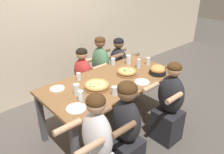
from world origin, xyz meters
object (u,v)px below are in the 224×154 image
object	(u,v)px
empty_plate_b	(57,89)
diner_near_midright	(169,107)
pizza_board_second	(127,72)
skillet_bowl	(158,70)
empty_plate_c	(142,82)
diner_near_left	(97,152)
drinking_glass_h	(148,61)
empty_plate_a	(76,108)
diner_far_midright	(101,73)
drinking_glass_e	(76,90)
pizza_board_main	(97,86)
drinking_glass_c	(114,91)
drinking_glass_f	(128,60)
diner_far_center	(84,83)
drinking_glass_g	(79,76)
diner_near_midleft	(126,133)
drinking_glass_a	(81,96)
drinking_glass_d	(113,62)
diner_far_right	(118,69)
cocktail_glass_blue	(122,90)
drinking_glass_b	(139,64)

from	to	relation	value
empty_plate_b	diner_near_midright	distance (m)	1.46
pizza_board_second	skillet_bowl	bearing A→B (deg)	-40.84
empty_plate_c	diner_near_left	size ratio (longest dim) A/B	0.17
drinking_glass_h	pizza_board_second	bearing A→B (deg)	-177.26
drinking_glass_h	empty_plate_c	bearing A→B (deg)	-147.28
empty_plate_a	diner_far_midright	size ratio (longest dim) A/B	0.19
empty_plate_a	drinking_glass_e	bearing A→B (deg)	55.49
pizza_board_main	drinking_glass_c	size ratio (longest dim) A/B	3.19
drinking_glass_f	diner_far_center	size ratio (longest dim) A/B	0.13
drinking_glass_g	diner_near_midleft	distance (m)	1.05
pizza_board_main	empty_plate_b	world-z (taller)	pizza_board_main
diner_near_midleft	pizza_board_main	bearing A→B (deg)	-11.46
diner_far_center	diner_near_left	xyz separation A→B (m)	(-0.80, -1.37, 0.05)
empty_plate_b	diner_near_midleft	distance (m)	1.03
drinking_glass_c	drinking_glass_f	distance (m)	0.99
drinking_glass_a	drinking_glass_e	size ratio (longest dim) A/B	0.90
empty_plate_a	drinking_glass_d	world-z (taller)	drinking_glass_d
pizza_board_main	skillet_bowl	bearing A→B (deg)	-15.75
drinking_glass_d	diner_far_center	xyz separation A→B (m)	(-0.38, 0.29, -0.35)
empty_plate_a	empty_plate_c	distance (m)	1.00
diner_far_center	diner_far_right	xyz separation A→B (m)	(0.78, 0.00, 0.01)
drinking_glass_f	diner_near_left	xyz separation A→B (m)	(-1.39, -0.95, -0.32)
pizza_board_main	pizza_board_second	world-z (taller)	pizza_board_second
diner_near_midright	drinking_glass_a	bearing A→B (deg)	61.27
drinking_glass_a	drinking_glass_d	bearing A→B (deg)	28.70
pizza_board_main	pizza_board_second	size ratio (longest dim) A/B	1.14
cocktail_glass_blue	drinking_glass_d	world-z (taller)	cocktail_glass_blue
skillet_bowl	drinking_glass_e	world-z (taller)	drinking_glass_e
drinking_glass_a	diner_far_midright	bearing A→B (deg)	40.68
diner_far_center	diner_near_midright	distance (m)	1.43
drinking_glass_a	diner_near_midleft	size ratio (longest dim) A/B	0.11
empty_plate_a	diner_far_center	distance (m)	1.23
empty_plate_b	pizza_board_second	bearing A→B (deg)	-15.75
pizza_board_second	diner_far_right	xyz separation A→B (m)	(0.48, 0.68, -0.33)
drinking_glass_f	drinking_glass_h	bearing A→B (deg)	-48.75
drinking_glass_c	drinking_glass_e	bearing A→B (deg)	137.42
empty_plate_a	diner_far_right	world-z (taller)	diner_far_right
cocktail_glass_blue	drinking_glass_g	size ratio (longest dim) A/B	1.14
drinking_glass_d	drinking_glass_g	distance (m)	0.71
drinking_glass_a	diner_far_right	distance (m)	1.65
diner_far_midright	diner_near_midright	distance (m)	1.37
diner_far_center	diner_far_right	world-z (taller)	diner_far_right
drinking_glass_b	drinking_glass_e	world-z (taller)	drinking_glass_b
empty_plate_a	diner_near_left	world-z (taller)	diner_near_left
empty_plate_b	drinking_glass_h	world-z (taller)	drinking_glass_h
skillet_bowl	empty_plate_c	distance (m)	0.38
drinking_glass_c	drinking_glass_g	size ratio (longest dim) A/B	1.05
pizza_board_main	skillet_bowl	distance (m)	0.95
drinking_glass_h	diner_near_midleft	size ratio (longest dim) A/B	0.10
drinking_glass_b	skillet_bowl	bearing A→B (deg)	-81.97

